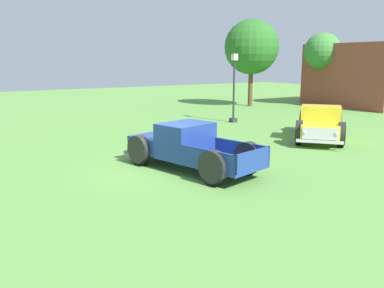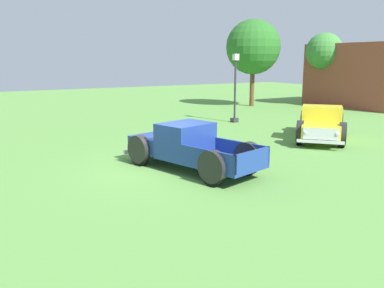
% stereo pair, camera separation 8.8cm
% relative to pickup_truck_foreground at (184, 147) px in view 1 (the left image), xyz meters
% --- Properties ---
extents(ground_plane, '(80.00, 80.00, 0.00)m').
position_rel_pickup_truck_foreground_xyz_m(ground_plane, '(-0.20, -0.55, -0.75)').
color(ground_plane, '#5B9342').
extents(pickup_truck_foreground, '(5.45, 3.10, 1.58)m').
position_rel_pickup_truck_foreground_xyz_m(pickup_truck_foreground, '(0.00, 0.00, 0.00)').
color(pickup_truck_foreground, navy).
rests_on(pickup_truck_foreground, ground_plane).
extents(pickup_truck_behind_left, '(4.80, 5.11, 1.59)m').
position_rel_pickup_truck_foreground_xyz_m(pickup_truck_behind_left, '(-1.00, 7.88, 0.01)').
color(pickup_truck_behind_left, yellow).
rests_on(pickup_truck_behind_left, ground_plane).
extents(lamp_post_near, '(0.36, 0.36, 4.07)m').
position_rel_pickup_truck_foreground_xyz_m(lamp_post_near, '(-7.54, 7.81, 1.38)').
color(lamp_post_near, '#2D2D33').
rests_on(lamp_post_near, ground_plane).
extents(oak_tree_east, '(2.91, 2.91, 5.78)m').
position_rel_pickup_truck_foreground_xyz_m(oak_tree_east, '(-11.30, 19.47, 3.52)').
color(oak_tree_east, brown).
rests_on(oak_tree_east, ground_plane).
extents(oak_tree_west, '(4.27, 4.27, 6.77)m').
position_rel_pickup_truck_foreground_xyz_m(oak_tree_west, '(-13.82, 14.24, 3.87)').
color(oak_tree_west, brown).
rests_on(oak_tree_west, ground_plane).
extents(brick_pavilion, '(7.80, 5.84, 4.90)m').
position_rel_pickup_truck_foreground_xyz_m(brick_pavilion, '(-9.22, 22.06, 1.70)').
color(brick_pavilion, brown).
rests_on(brick_pavilion, ground_plane).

